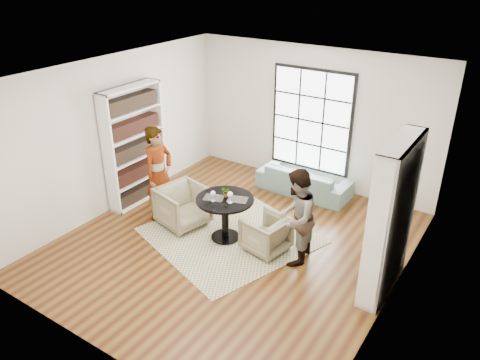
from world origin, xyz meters
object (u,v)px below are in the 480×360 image
Objects in this scene: wine_glass_left at (213,194)px; person_left at (159,173)px; armchair_right at (266,234)px; flower_centerpiece at (227,192)px; wine_glass_right at (230,195)px; armchair_left at (183,206)px; sofa at (304,180)px; person_right at (296,217)px; pedestal_table at (225,210)px.

person_left is at bearing 173.98° from wine_glass_left.
flower_centerpiece reaches higher than armchair_right.
person_left is 8.76× the size of wine_glass_right.
wine_glass_right reaches higher than armchair_left.
person_left is 9.59× the size of wine_glass_left.
armchair_right is 0.99m from flower_centerpiece.
wine_glass_left is (1.37, -0.14, 0.03)m from person_left.
wine_glass_left is 0.28m from flower_centerpiece.
person_left is (-2.28, -0.12, 0.60)m from armchair_right.
wine_glass_right reaches higher than flower_centerpiece.
person_right is (0.96, -2.30, 0.53)m from sofa.
sofa is 3.12m from person_left.
person_left is (-1.87, -2.42, 0.63)m from sofa.
person_left is 1.38m from wine_glass_left.
person_left is at bearing 53.56° from sofa.
wine_glass_right is at bearing -40.34° from flower_centerpiece.
armchair_left is 0.51× the size of person_right.
wine_glass_left is at bearing -96.01° from person_left.
flower_centerpiece reaches higher than armchair_left.
sofa is 2.56m from wine_glass_right.
person_right is 1.36m from flower_centerpiece.
wine_glass_left is at bearing -112.08° from flower_centerpiece.
sofa is 2.69m from wine_glass_left.
wine_glass_right is 0.24m from flower_centerpiece.
wine_glass_right is (-0.63, -0.15, 0.64)m from armchair_right.
wine_glass_right is (-1.18, -0.15, 0.14)m from person_right.
person_left reaches higher than person_right.
flower_centerpiece is (-0.01, 0.07, 0.32)m from pedestal_table.
wine_glass_right is at bearing -92.83° from person_right.
wine_glass_left is (-1.46, -0.26, 0.12)m from person_right.
flower_centerpiece is at bearing 67.92° from wine_glass_left.
sofa is at bearing -167.58° from person_right.
person_right reaches higher than wine_glass_left.
armchair_right is at bearing -72.36° from armchair_left.
armchair_left is 0.77m from person_left.
armchair_right is 0.43× the size of person_right.
sofa is 2.34× the size of armchair_left.
pedestal_table is 4.83× the size of wine_glass_right.
armchair_left is 1.24m from wine_glass_right.
armchair_right is at bearing 5.71° from pedestal_table.
wine_glass_left is (-0.12, -0.18, 0.36)m from pedestal_table.
person_right is at bearing 100.60° from armchair_right.
sofa is 1.20× the size of person_right.
person_right is (0.55, -0.00, 0.50)m from armchair_right.
wine_glass_left is at bearing -90.13° from person_right.
armchair_left is (-0.94, -0.04, -0.20)m from pedestal_table.
armchair_left is 4.03× the size of wine_glass_right.
pedestal_table reaches higher than armchair_right.
person_right reaches higher than wine_glass_right.
armchair_right is at bearing 0.32° from flower_centerpiece.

